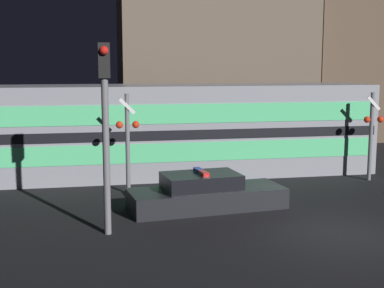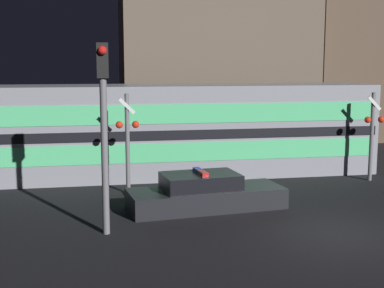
{
  "view_description": "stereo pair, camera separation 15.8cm",
  "coord_description": "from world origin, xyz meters",
  "px_view_note": "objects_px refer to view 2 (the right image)",
  "views": [
    {
      "loc": [
        -6.6,
        -12.85,
        4.53
      ],
      "look_at": [
        -2.92,
        5.91,
        1.66
      ],
      "focal_mm": 50.0,
      "sensor_mm": 36.0,
      "label": 1
    },
    {
      "loc": [
        -6.44,
        -12.88,
        4.53
      ],
      "look_at": [
        -2.92,
        5.91,
        1.66
      ],
      "focal_mm": 50.0,
      "sensor_mm": 36.0,
      "label": 2
    }
  ],
  "objects_px": {
    "train": "(181,130)",
    "traffic_light_corner": "(104,119)",
    "police_car": "(205,194)",
    "crossing_signal_near": "(372,131)"
  },
  "relations": [
    {
      "from": "train",
      "to": "police_car",
      "type": "xyz_separation_m",
      "value": [
        -0.15,
        -5.45,
        -1.38
      ]
    },
    {
      "from": "train",
      "to": "police_car",
      "type": "distance_m",
      "value": 5.62
    },
    {
      "from": "police_car",
      "to": "traffic_light_corner",
      "type": "bearing_deg",
      "value": -154.13
    },
    {
      "from": "police_car",
      "to": "traffic_light_corner",
      "type": "height_order",
      "value": "traffic_light_corner"
    },
    {
      "from": "train",
      "to": "traffic_light_corner",
      "type": "height_order",
      "value": "traffic_light_corner"
    },
    {
      "from": "train",
      "to": "crossing_signal_near",
      "type": "height_order",
      "value": "train"
    },
    {
      "from": "train",
      "to": "crossing_signal_near",
      "type": "bearing_deg",
      "value": -20.37
    },
    {
      "from": "police_car",
      "to": "crossing_signal_near",
      "type": "height_order",
      "value": "crossing_signal_near"
    },
    {
      "from": "crossing_signal_near",
      "to": "police_car",
      "type": "bearing_deg",
      "value": -158.73
    },
    {
      "from": "traffic_light_corner",
      "to": "police_car",
      "type": "bearing_deg",
      "value": 32.61
    }
  ]
}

